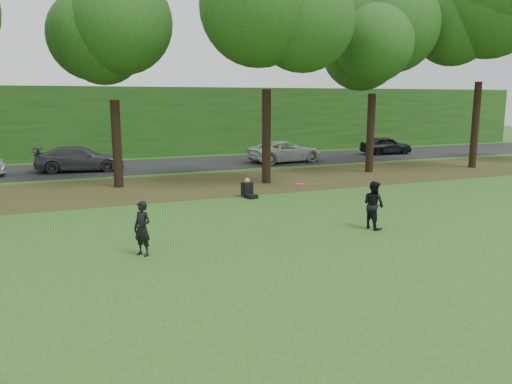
% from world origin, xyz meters
% --- Properties ---
extents(ground, '(120.00, 120.00, 0.00)m').
position_xyz_m(ground, '(0.00, 0.00, 0.00)').
color(ground, '#295C1C').
rests_on(ground, ground).
extents(leaf_litter, '(60.00, 7.00, 0.01)m').
position_xyz_m(leaf_litter, '(0.00, 13.00, 0.01)').
color(leaf_litter, '#422E17').
rests_on(leaf_litter, ground).
extents(street, '(70.00, 7.00, 0.02)m').
position_xyz_m(street, '(0.00, 21.00, 0.01)').
color(street, black).
rests_on(street, ground).
extents(far_hedge, '(70.00, 3.00, 5.00)m').
position_xyz_m(far_hedge, '(0.00, 27.00, 2.50)').
color(far_hedge, '#174F16').
rests_on(far_hedge, ground).
extents(player_left, '(0.61, 0.65, 1.49)m').
position_xyz_m(player_left, '(-3.78, 2.80, 0.75)').
color(player_left, black).
rests_on(player_left, ground).
extents(player_right, '(0.70, 0.84, 1.57)m').
position_xyz_m(player_right, '(3.64, 2.81, 0.78)').
color(player_right, black).
rests_on(player_right, ground).
extents(parked_cars, '(37.83, 3.81, 1.46)m').
position_xyz_m(parked_cars, '(0.15, 19.89, 0.71)').
color(parked_cars, black).
rests_on(parked_cars, street).
extents(frisbee, '(0.38, 0.38, 0.04)m').
position_xyz_m(frisbee, '(0.90, 2.70, 1.66)').
color(frisbee, '#ED1456').
rests_on(frisbee, ground).
extents(seated_person, '(0.56, 0.80, 0.83)m').
position_xyz_m(seated_person, '(1.79, 9.18, 0.31)').
color(seated_person, black).
rests_on(seated_person, ground).
extents(tree_line, '(55.30, 7.90, 12.31)m').
position_xyz_m(tree_line, '(-0.34, 12.94, 7.84)').
color(tree_line, black).
rests_on(tree_line, ground).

